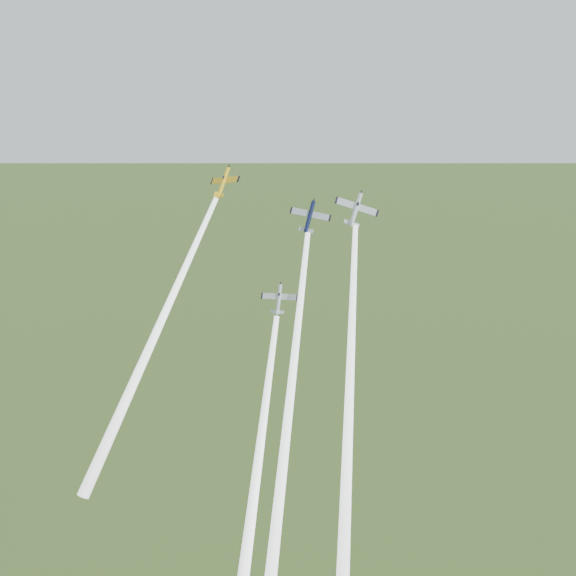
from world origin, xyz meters
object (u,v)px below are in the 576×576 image
Objects in this scene: plane_yellow at (223,182)px; plane_navy at (310,216)px; plane_silver_low at (279,299)px; plane_silver_right at (356,209)px.

plane_yellow is 18.71m from plane_navy.
plane_yellow is 1.18× the size of plane_silver_low.
plane_silver_right reaches higher than plane_navy.
plane_yellow is at bearing 137.89° from plane_silver_low.
plane_silver_low is (15.66, -9.25, -18.33)m from plane_yellow.
plane_navy is at bearing 16.21° from plane_yellow.
plane_navy is 15.95m from plane_silver_low.
plane_navy is 8.85m from plane_silver_right.
plane_silver_right is (6.92, 5.45, 0.91)m from plane_navy.
plane_yellow is 25.83m from plane_silver_low.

